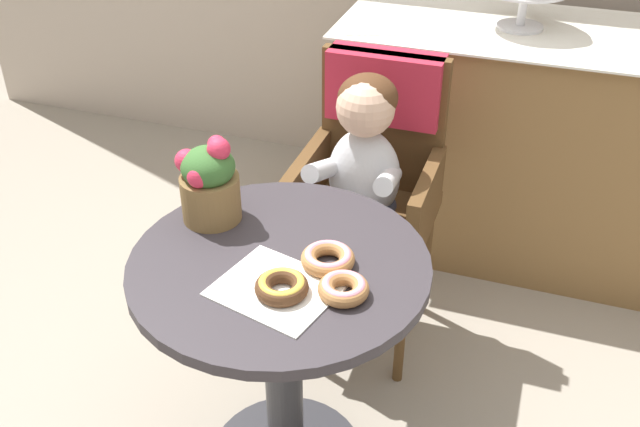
# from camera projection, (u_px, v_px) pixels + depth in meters

# --- Properties ---
(cafe_table) EXTENTS (0.72, 0.72, 0.72)m
(cafe_table) POSITION_uv_depth(u_px,v_px,m) (282.00, 328.00, 1.85)
(cafe_table) COLOR #332D33
(cafe_table) RESTS_ON ground
(wicker_chair) EXTENTS (0.42, 0.45, 0.95)m
(wicker_chair) POSITION_uv_depth(u_px,v_px,m) (374.00, 158.00, 2.31)
(wicker_chair) COLOR brown
(wicker_chair) RESTS_ON ground
(seated_child) EXTENTS (0.27, 0.32, 0.73)m
(seated_child) POSITION_uv_depth(u_px,v_px,m) (361.00, 171.00, 2.16)
(seated_child) COLOR silver
(seated_child) RESTS_ON ground
(paper_napkin) EXTENTS (0.31, 0.28, 0.00)m
(paper_napkin) POSITION_uv_depth(u_px,v_px,m) (277.00, 289.00, 1.64)
(paper_napkin) COLOR white
(paper_napkin) RESTS_ON cafe_table
(donut_front) EXTENTS (0.12, 0.12, 0.04)m
(donut_front) POSITION_uv_depth(u_px,v_px,m) (282.00, 286.00, 1.62)
(donut_front) COLOR #4C2D19
(donut_front) RESTS_ON cafe_table
(donut_mid) EXTENTS (0.13, 0.13, 0.04)m
(donut_mid) POSITION_uv_depth(u_px,v_px,m) (328.00, 258.00, 1.70)
(donut_mid) COLOR #AD7542
(donut_mid) RESTS_ON cafe_table
(donut_side) EXTENTS (0.11, 0.11, 0.04)m
(donut_side) POSITION_uv_depth(u_px,v_px,m) (343.00, 288.00, 1.61)
(donut_side) COLOR #AD7542
(donut_side) RESTS_ON cafe_table
(flower_vase) EXTENTS (0.16, 0.15, 0.23)m
(flower_vase) POSITION_uv_depth(u_px,v_px,m) (209.00, 182.00, 1.82)
(flower_vase) COLOR brown
(flower_vase) RESTS_ON cafe_table
(display_counter) EXTENTS (1.56, 0.62, 0.90)m
(display_counter) POSITION_uv_depth(u_px,v_px,m) (546.00, 148.00, 2.75)
(display_counter) COLOR olive
(display_counter) RESTS_ON ground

